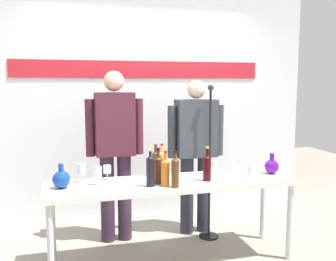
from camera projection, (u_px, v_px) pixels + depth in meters
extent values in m
plane|color=gray|center=(172.00, 261.00, 3.41)|extent=(10.00, 10.00, 0.00)
cube|color=silver|center=(141.00, 91.00, 4.57)|extent=(4.26, 0.10, 3.00)
cube|color=red|center=(142.00, 69.00, 4.48)|extent=(2.98, 0.01, 0.20)
cube|color=silver|center=(172.00, 183.00, 3.32)|extent=(2.19, 0.58, 0.04)
cylinder|color=silver|center=(50.00, 248.00, 2.87)|extent=(0.05, 0.05, 0.70)
cylinder|color=silver|center=(289.00, 222.00, 3.40)|extent=(0.05, 0.05, 0.70)
cylinder|color=silver|center=(53.00, 225.00, 3.33)|extent=(0.05, 0.05, 0.70)
cylinder|color=silver|center=(263.00, 206.00, 3.86)|extent=(0.05, 0.05, 0.70)
sphere|color=navy|center=(61.00, 180.00, 3.09)|extent=(0.15, 0.15, 0.15)
cylinder|color=navy|center=(61.00, 168.00, 3.07)|extent=(0.04, 0.04, 0.07)
sphere|color=#53128D|center=(272.00, 167.00, 3.59)|extent=(0.14, 0.14, 0.14)
cylinder|color=#53128D|center=(272.00, 157.00, 3.57)|extent=(0.04, 0.04, 0.07)
cylinder|color=#372439|center=(107.00, 198.00, 3.79)|extent=(0.14, 0.14, 0.88)
cylinder|color=#372439|center=(124.00, 197.00, 3.84)|extent=(0.14, 0.14, 0.88)
cube|color=#4B1F2D|center=(115.00, 124.00, 3.72)|extent=(0.38, 0.22, 0.62)
cylinder|color=#4B1F2D|center=(90.00, 128.00, 3.66)|extent=(0.09, 0.09, 0.56)
cylinder|color=#4B1F2D|center=(139.00, 126.00, 3.79)|extent=(0.09, 0.09, 0.56)
sphere|color=beige|center=(114.00, 81.00, 3.67)|extent=(0.20, 0.20, 0.20)
cylinder|color=#292A36|center=(187.00, 195.00, 4.01)|extent=(0.14, 0.14, 0.83)
cylinder|color=#292A36|center=(204.00, 193.00, 4.06)|extent=(0.14, 0.14, 0.83)
cube|color=#363B42|center=(196.00, 128.00, 3.95)|extent=(0.43, 0.22, 0.60)
cylinder|color=#363B42|center=(172.00, 132.00, 3.89)|extent=(0.09, 0.09, 0.54)
cylinder|color=#363B42|center=(219.00, 130.00, 4.02)|extent=(0.09, 0.09, 0.54)
sphere|color=beige|center=(196.00, 89.00, 3.90)|extent=(0.19, 0.19, 0.19)
cylinder|color=#47301A|center=(156.00, 165.00, 3.47)|extent=(0.07, 0.07, 0.22)
cone|color=#47301A|center=(156.00, 152.00, 3.46)|extent=(0.07, 0.07, 0.03)
cylinder|color=#47301A|center=(156.00, 150.00, 3.46)|extent=(0.03, 0.03, 0.07)
cylinder|color=#AA251E|center=(156.00, 145.00, 3.45)|extent=(0.03, 0.03, 0.02)
cylinder|color=orange|center=(165.00, 174.00, 3.15)|extent=(0.07, 0.07, 0.20)
cone|color=orange|center=(165.00, 160.00, 3.14)|extent=(0.07, 0.07, 0.03)
cylinder|color=orange|center=(165.00, 157.00, 3.14)|extent=(0.02, 0.02, 0.08)
cylinder|color=#AD171C|center=(165.00, 152.00, 3.13)|extent=(0.03, 0.03, 0.02)
cylinder|color=gold|center=(162.00, 167.00, 3.34)|extent=(0.07, 0.07, 0.24)
cone|color=gold|center=(162.00, 152.00, 3.32)|extent=(0.07, 0.07, 0.03)
cylinder|color=gold|center=(162.00, 150.00, 3.32)|extent=(0.02, 0.02, 0.07)
cylinder|color=#AC1516|center=(162.00, 145.00, 3.31)|extent=(0.03, 0.03, 0.02)
cylinder|color=#32060A|center=(207.00, 169.00, 3.32)|extent=(0.07, 0.07, 0.21)
cone|color=#32060A|center=(207.00, 156.00, 3.30)|extent=(0.07, 0.07, 0.03)
cylinder|color=#32060A|center=(207.00, 153.00, 3.30)|extent=(0.03, 0.03, 0.08)
cylinder|color=gold|center=(207.00, 148.00, 3.29)|extent=(0.03, 0.03, 0.02)
cylinder|color=#4E3017|center=(175.00, 174.00, 3.10)|extent=(0.07, 0.07, 0.23)
cone|color=#4E3017|center=(175.00, 159.00, 3.09)|extent=(0.07, 0.07, 0.03)
cylinder|color=#4E3017|center=(175.00, 157.00, 3.08)|extent=(0.03, 0.03, 0.06)
cylinder|color=black|center=(175.00, 152.00, 3.08)|extent=(0.03, 0.03, 0.02)
cylinder|color=#4B291A|center=(158.00, 171.00, 3.22)|extent=(0.07, 0.07, 0.21)
cone|color=#4B291A|center=(158.00, 158.00, 3.21)|extent=(0.07, 0.07, 0.03)
cylinder|color=#4B291A|center=(158.00, 154.00, 3.21)|extent=(0.03, 0.03, 0.08)
cylinder|color=black|center=(158.00, 149.00, 3.20)|extent=(0.03, 0.03, 0.02)
cylinder|color=black|center=(150.00, 173.00, 3.13)|extent=(0.07, 0.07, 0.24)
cone|color=black|center=(150.00, 157.00, 3.12)|extent=(0.07, 0.07, 0.03)
cylinder|color=black|center=(150.00, 155.00, 3.11)|extent=(0.02, 0.02, 0.06)
cylinder|color=gold|center=(150.00, 150.00, 3.11)|extent=(0.03, 0.03, 0.02)
cylinder|color=white|center=(98.00, 185.00, 3.19)|extent=(0.06, 0.06, 0.00)
cylinder|color=white|center=(98.00, 181.00, 3.19)|extent=(0.01, 0.01, 0.07)
cylinder|color=white|center=(98.00, 172.00, 3.18)|extent=(0.07, 0.07, 0.09)
cylinder|color=white|center=(107.00, 179.00, 3.37)|extent=(0.06, 0.06, 0.00)
cylinder|color=white|center=(107.00, 176.00, 3.36)|extent=(0.01, 0.01, 0.06)
cylinder|color=white|center=(107.00, 169.00, 3.36)|extent=(0.07, 0.07, 0.07)
cylinder|color=white|center=(82.00, 183.00, 3.26)|extent=(0.06, 0.06, 0.00)
cylinder|color=white|center=(82.00, 178.00, 3.26)|extent=(0.01, 0.01, 0.08)
cylinder|color=white|center=(82.00, 169.00, 3.25)|extent=(0.07, 0.07, 0.09)
cylinder|color=white|center=(242.00, 171.00, 3.69)|extent=(0.06, 0.06, 0.00)
cylinder|color=white|center=(242.00, 168.00, 3.69)|extent=(0.01, 0.01, 0.06)
cylinder|color=white|center=(242.00, 161.00, 3.68)|extent=(0.06, 0.06, 0.07)
cylinder|color=white|center=(250.00, 183.00, 3.26)|extent=(0.06, 0.06, 0.00)
cylinder|color=white|center=(250.00, 178.00, 3.26)|extent=(0.01, 0.01, 0.07)
cylinder|color=white|center=(250.00, 170.00, 3.25)|extent=(0.06, 0.06, 0.08)
cylinder|color=white|center=(213.00, 176.00, 3.49)|extent=(0.06, 0.06, 0.00)
cylinder|color=white|center=(213.00, 172.00, 3.49)|extent=(0.01, 0.01, 0.07)
cylinder|color=white|center=(213.00, 165.00, 3.48)|extent=(0.06, 0.06, 0.07)
cylinder|color=black|center=(209.00, 236.00, 3.93)|extent=(0.20, 0.20, 0.02)
cylinder|color=black|center=(210.00, 166.00, 3.83)|extent=(0.02, 0.02, 1.52)
sphere|color=#232328|center=(211.00, 88.00, 3.73)|extent=(0.06, 0.06, 0.06)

